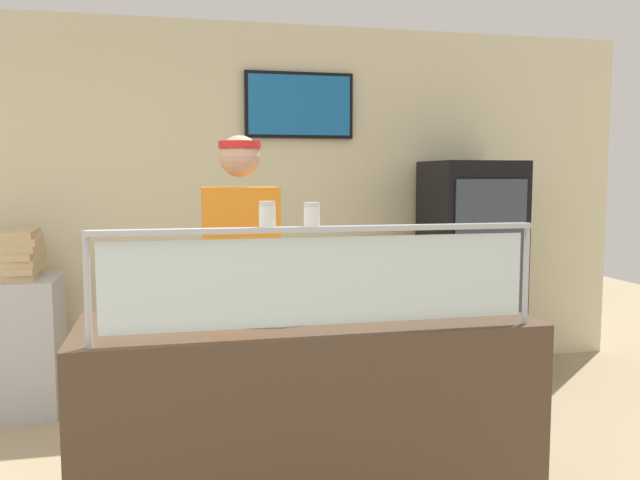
% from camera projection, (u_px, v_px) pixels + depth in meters
% --- Properties ---
extents(ground_plane, '(12.00, 12.00, 0.00)m').
position_uv_depth(ground_plane, '(283.00, 467.00, 3.54)').
color(ground_plane, tan).
rests_on(ground_plane, ground).
extents(shop_rear_unit, '(6.31, 0.13, 2.70)m').
position_uv_depth(shop_rear_unit, '(244.00, 201.00, 5.08)').
color(shop_rear_unit, beige).
rests_on(shop_rear_unit, ground).
extents(serving_counter, '(1.91, 0.73, 0.95)m').
position_uv_depth(serving_counter, '(307.00, 425.00, 2.88)').
color(serving_counter, '#4C3828').
rests_on(serving_counter, ground).
extents(sneeze_guard, '(1.73, 0.06, 0.42)m').
position_uv_depth(sneeze_guard, '(323.00, 266.00, 2.51)').
color(sneeze_guard, '#B2B5BC').
rests_on(sneeze_guard, serving_counter).
extents(pizza_tray, '(0.44, 0.44, 0.04)m').
position_uv_depth(pizza_tray, '(271.00, 313.00, 2.85)').
color(pizza_tray, '#9EA0A8').
rests_on(pizza_tray, serving_counter).
extents(pizza_server, '(0.09, 0.28, 0.01)m').
position_uv_depth(pizza_server, '(274.00, 309.00, 2.83)').
color(pizza_server, '#ADAFB7').
rests_on(pizza_server, pizza_tray).
extents(parmesan_shaker, '(0.06, 0.06, 0.10)m').
position_uv_depth(parmesan_shaker, '(267.00, 216.00, 2.44)').
color(parmesan_shaker, white).
rests_on(parmesan_shaker, sneeze_guard).
extents(pepper_flake_shaker, '(0.06, 0.06, 0.09)m').
position_uv_depth(pepper_flake_shaker, '(312.00, 216.00, 2.48)').
color(pepper_flake_shaker, white).
rests_on(pepper_flake_shaker, sneeze_guard).
extents(worker_figure, '(0.41, 0.50, 1.76)m').
position_uv_depth(worker_figure, '(242.00, 284.00, 3.39)').
color(worker_figure, '#23232D').
rests_on(worker_figure, ground).
extents(drink_fridge, '(0.65, 0.65, 1.67)m').
position_uv_depth(drink_fridge, '(470.00, 270.00, 5.08)').
color(drink_fridge, black).
rests_on(drink_fridge, ground).
extents(prep_shelf, '(0.70, 0.55, 0.89)m').
position_uv_depth(prep_shelf, '(5.00, 346.00, 4.33)').
color(prep_shelf, '#B7BABF').
rests_on(prep_shelf, ground).
extents(pizza_box_stack, '(0.50, 0.49, 0.31)m').
position_uv_depth(pizza_box_stack, '(0.00, 255.00, 4.27)').
color(pizza_box_stack, tan).
rests_on(pizza_box_stack, prep_shelf).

